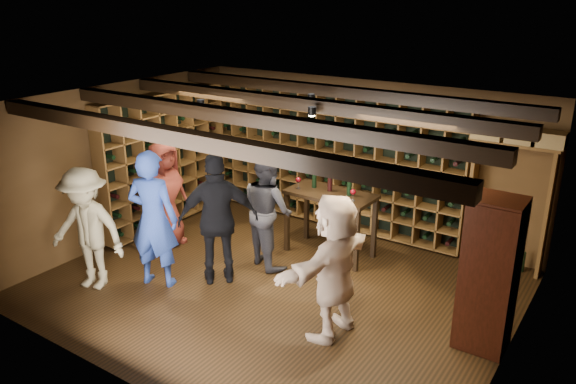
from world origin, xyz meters
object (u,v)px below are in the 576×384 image
Objects in this scene: man_grey_suit at (268,210)px; guest_woman_black at (218,219)px; guest_red_floral at (165,194)px; guest_khaki at (87,229)px; guest_beige at (334,266)px; man_blue_shirt at (153,219)px; tasting_table at (330,201)px; display_cabinet at (489,277)px.

guest_woman_black is at bearing 97.73° from man_grey_suit.
guest_khaki is (0.14, -1.55, 0.01)m from guest_red_floral.
man_grey_suit is 2.47m from guest_khaki.
guest_woman_black is at bearing -104.30° from guest_red_floral.
guest_beige reaches higher than guest_red_floral.
guest_red_floral is 0.96× the size of guest_beige.
man_grey_suit is at bearing -149.94° from guest_woman_black.
tasting_table is at bearing -144.84° from man_blue_shirt.
tasting_table is (0.83, 1.58, -0.05)m from guest_woman_black.
display_cabinet is 1.05× the size of guest_red_floral.
guest_beige is (3.40, -0.72, 0.03)m from guest_red_floral.
guest_red_floral is (-1.72, -0.33, -0.01)m from man_grey_suit.
guest_red_floral is at bearing 79.51° from guest_khaki.
display_cabinet is 1.04× the size of guest_khaki.
tasting_table is at bearing 157.35° from display_cabinet.
guest_woman_black reaches higher than tasting_table.
guest_khaki is at bearing -5.02° from guest_woman_black.
guest_beige reaches higher than guest_khaki.
man_blue_shirt is 2.61m from guest_beige.
man_grey_suit is at bearing -143.75° from man_blue_shirt.
guest_beige is at bearing -57.86° from tasting_table.
display_cabinet is 3.47m from guest_woman_black.
guest_khaki is 3.44m from tasting_table.
guest_woman_black reaches higher than guest_khaki.
man_grey_suit reaches higher than guest_khaki.
display_cabinet is at bearing 2.70° from guest_khaki.
guest_woman_black is 1.93m from guest_beige.
man_blue_shirt is 1.29m from guest_red_floral.
guest_beige is (2.60, 0.28, -0.08)m from man_blue_shirt.
guest_khaki is at bearing -69.67° from guest_beige.
guest_khaki is (-4.79, -1.57, -0.01)m from display_cabinet.
guest_red_floral is 1.56m from guest_khaki.
guest_khaki is 0.97× the size of guest_beige.
display_cabinet reaches higher than guest_beige.
guest_beige reaches higher than man_grey_suit.
guest_beige is at bearing 172.00° from man_grey_suit.
man_blue_shirt is (-4.12, -1.02, 0.09)m from display_cabinet.
man_blue_shirt reaches higher than guest_khaki.
guest_beige is (1.68, -1.05, 0.02)m from man_grey_suit.
display_cabinet is at bearing 174.66° from man_blue_shirt.
tasting_table is at bearing -143.27° from guest_beige.
display_cabinet is at bearing -86.36° from guest_red_floral.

